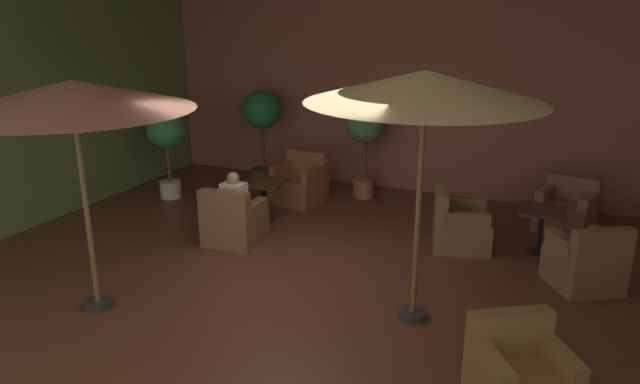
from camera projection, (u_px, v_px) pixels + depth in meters
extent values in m
cube|color=brown|center=(305.00, 293.00, 7.15)|extent=(9.87, 9.31, 0.02)
cube|color=#9C5B4C|center=(411.00, 92.00, 10.63)|extent=(9.87, 0.08, 3.68)
cube|color=olive|center=(509.00, 331.00, 5.13)|extent=(0.72, 0.54, 0.38)
cube|color=olive|center=(561.00, 360.00, 4.88)|extent=(0.44, 0.58, 0.19)
cube|color=olive|center=(493.00, 366.00, 4.79)|extent=(0.44, 0.58, 0.19)
cylinder|color=black|center=(537.00, 251.00, 8.31)|extent=(0.33, 0.33, 0.02)
cylinder|color=black|center=(540.00, 232.00, 8.22)|extent=(0.07, 0.07, 0.60)
cube|color=#442D23|center=(542.00, 211.00, 8.13)|extent=(0.65, 0.65, 0.03)
cube|color=brown|center=(564.00, 217.00, 9.03)|extent=(0.95, 0.90, 0.45)
cube|color=brown|center=(574.00, 187.00, 9.11)|extent=(0.79, 0.37, 0.37)
cube|color=brown|center=(588.00, 202.00, 8.71)|extent=(0.30, 0.58, 0.19)
cube|color=brown|center=(545.00, 193.00, 9.10)|extent=(0.30, 0.58, 0.19)
cube|color=brown|center=(461.00, 233.00, 8.41)|extent=(0.95, 0.91, 0.45)
cube|color=brown|center=(441.00, 203.00, 8.33)|extent=(0.35, 0.76, 0.40)
cube|color=brown|center=(464.00, 205.00, 8.60)|extent=(0.63, 0.27, 0.18)
cube|color=brown|center=(467.00, 219.00, 8.02)|extent=(0.63, 0.27, 0.18)
cube|color=brown|center=(583.00, 270.00, 7.24)|extent=(1.02, 1.02, 0.44)
cube|color=brown|center=(602.00, 246.00, 6.83)|extent=(0.70, 0.53, 0.42)
cube|color=brown|center=(563.00, 245.00, 7.14)|extent=(0.44, 0.58, 0.22)
cube|color=brown|center=(606.00, 242.00, 7.22)|extent=(0.44, 0.58, 0.22)
cylinder|color=black|center=(265.00, 218.00, 9.60)|extent=(0.34, 0.34, 0.02)
cylinder|color=black|center=(264.00, 201.00, 9.52)|extent=(0.07, 0.07, 0.60)
cube|color=#432F17|center=(264.00, 183.00, 9.42)|extent=(0.69, 0.69, 0.03)
cube|color=brown|center=(299.00, 190.00, 10.37)|extent=(0.88, 0.87, 0.45)
cube|color=brown|center=(307.00, 162.00, 10.49)|extent=(0.80, 0.27, 0.43)
cube|color=brown|center=(313.00, 175.00, 10.07)|extent=(0.20, 0.62, 0.22)
cube|color=brown|center=(281.00, 169.00, 10.39)|extent=(0.20, 0.62, 0.22)
cube|color=brown|center=(235.00, 228.00, 8.63)|extent=(0.80, 0.82, 0.42)
cube|color=brown|center=(224.00, 207.00, 8.23)|extent=(0.76, 0.22, 0.44)
cube|color=brown|center=(218.00, 205.00, 8.67)|extent=(0.19, 0.61, 0.20)
cube|color=brown|center=(254.00, 209.00, 8.48)|extent=(0.19, 0.61, 0.20)
cylinder|color=#2D2D2D|center=(413.00, 314.00, 6.56)|extent=(0.32, 0.32, 0.08)
cylinder|color=brown|center=(419.00, 204.00, 6.17)|extent=(0.06, 0.06, 2.67)
cone|color=#D5BC82|center=(425.00, 86.00, 5.80)|extent=(2.43, 2.43, 0.32)
cylinder|color=#2D2D2D|center=(98.00, 304.00, 6.78)|extent=(0.32, 0.32, 0.08)
cylinder|color=brown|center=(86.00, 203.00, 6.41)|extent=(0.06, 0.06, 2.55)
cone|color=#A0654F|center=(72.00, 95.00, 6.06)|extent=(2.53, 2.53, 0.31)
cylinder|color=#A65F40|center=(364.00, 188.00, 10.69)|extent=(0.38, 0.38, 0.32)
cylinder|color=brown|center=(364.00, 160.00, 10.53)|extent=(0.06, 0.06, 0.73)
sphere|color=#4B7A4B|center=(365.00, 124.00, 10.33)|extent=(0.70, 0.70, 0.70)
cylinder|color=#3D3934|center=(264.00, 176.00, 11.48)|extent=(0.48, 0.48, 0.30)
cylinder|color=brown|center=(263.00, 147.00, 11.31)|extent=(0.06, 0.06, 0.85)
sphere|color=#216B3C|center=(262.00, 109.00, 11.09)|extent=(0.73, 0.73, 0.73)
cylinder|color=beige|center=(171.00, 189.00, 10.66)|extent=(0.37, 0.37, 0.31)
cylinder|color=brown|center=(169.00, 163.00, 10.51)|extent=(0.06, 0.06, 0.67)
sphere|color=#398A4A|center=(166.00, 129.00, 10.32)|extent=(0.68, 0.68, 0.68)
cube|color=silver|center=(234.00, 199.00, 8.50)|extent=(0.36, 0.26, 0.48)
sphere|color=#A57F60|center=(233.00, 178.00, 8.40)|extent=(0.18, 0.18, 0.18)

